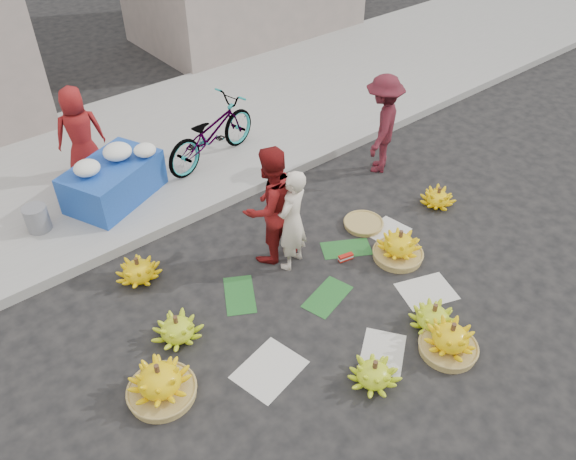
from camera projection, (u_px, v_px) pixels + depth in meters
ground at (322, 284)px, 6.94m from camera, size 80.00×80.00×0.00m
curb at (222, 199)px, 8.21m from camera, size 40.00×0.25×0.15m
sidewalk at (152, 144)px, 9.49m from camera, size 40.00×4.00×0.12m
newspaper_scatter at (369, 322)px, 6.45m from camera, size 3.20×1.80×0.00m
banana_leaves at (306, 279)px, 7.01m from camera, size 2.00×1.00×0.00m
banana_bunch_0 at (160, 382)px, 5.57m from camera, size 0.68×0.68×0.47m
banana_bunch_1 at (374, 373)px, 5.73m from camera, size 0.60×0.60×0.32m
banana_bunch_2 at (450, 340)px, 6.01m from camera, size 0.62×0.62×0.43m
banana_bunch_3 at (433, 317)px, 6.33m from camera, size 0.56×0.56×0.33m
banana_bunch_4 at (399, 246)px, 7.21m from camera, size 0.69×0.69×0.44m
banana_bunch_5 at (438, 198)px, 8.16m from camera, size 0.56×0.56×0.30m
banana_bunch_6 at (177, 329)px, 6.19m from camera, size 0.68×0.68×0.33m
banana_bunch_7 at (138, 270)px, 6.92m from camera, size 0.56×0.56×0.34m
basket_spare at (363, 224)px, 7.83m from camera, size 0.70×0.70×0.06m
incense_stack at (346, 257)px, 7.26m from camera, size 0.21×0.11×0.08m
vendor_cream at (292, 221)px, 6.81m from camera, size 0.59×0.49×1.39m
vendor_red at (270, 206)px, 6.87m from camera, size 0.80×0.63×1.59m
man_striped at (382, 124)px, 8.53m from camera, size 1.16×1.04×1.56m
flower_table at (114, 179)px, 7.98m from camera, size 1.57×1.31×0.78m
grey_bucket at (37, 218)px, 7.49m from camera, size 0.31×0.31×0.36m
flower_vendor at (80, 133)px, 8.22m from camera, size 0.78×0.61×1.42m
bicycle at (211, 133)px, 8.70m from camera, size 1.04×1.93×0.96m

